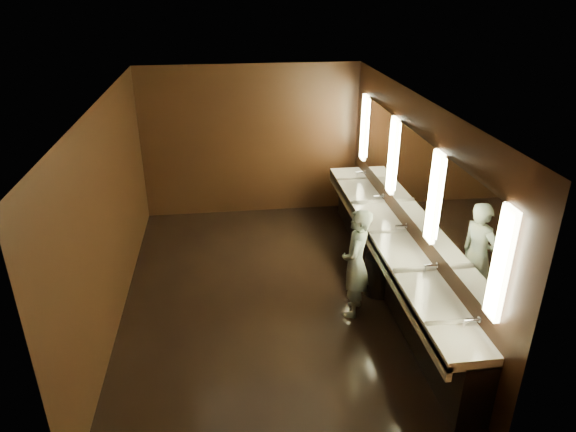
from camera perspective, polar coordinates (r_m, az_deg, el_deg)
The scene contains 10 objects.
floor at distance 7.48m, azimuth -2.33°, elevation -8.77°, with size 6.00×6.00×0.00m, color black.
ceiling at distance 6.37m, azimuth -2.77°, elevation 12.69°, with size 4.00×6.00×0.02m, color #2D2D2B.
wall_back at distance 9.62m, azimuth -4.14°, elevation 8.27°, with size 4.00×0.02×2.80m, color black.
wall_front at distance 4.25m, azimuth 1.21°, elevation -15.37°, with size 4.00×0.02×2.80m, color black.
wall_left at distance 6.95m, azimuth -19.19°, elevation 0.17°, with size 0.02×6.00×2.80m, color black.
wall_right at distance 7.23m, azimuth 13.47°, elevation 1.88°, with size 0.02×6.00×2.80m, color black.
sink_counter at distance 7.55m, azimuth 11.32°, elevation -4.51°, with size 0.55×5.40×1.01m.
mirror_band at distance 7.10m, azimuth 13.60°, elevation 4.47°, with size 0.06×5.03×1.15m.
person at distance 6.79m, azimuth 7.53°, elevation -5.23°, with size 0.55×0.36×1.52m, color #85ADC6.
trash_bin at distance 7.48m, azimuth 9.91°, elevation -6.45°, with size 0.38×0.38×0.60m, color black.
Camera 1 is at (-0.50, -6.20, 4.15)m, focal length 32.00 mm.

